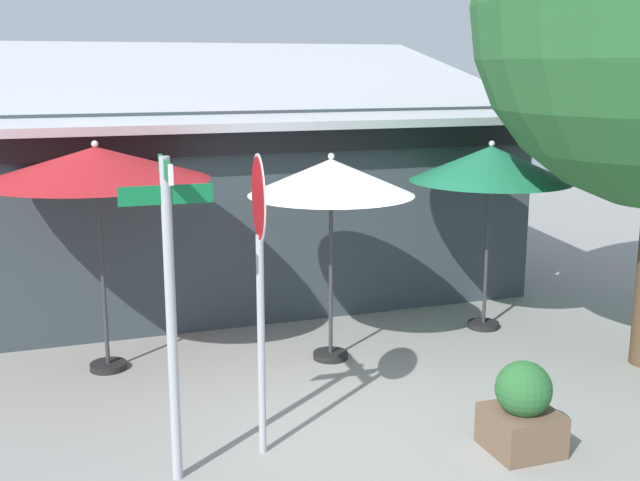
{
  "coord_description": "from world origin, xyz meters",
  "views": [
    {
      "loc": [
        -3.04,
        -7.4,
        3.61
      ],
      "look_at": [
        -0.03,
        1.2,
        1.6
      ],
      "focal_mm": 44.3,
      "sensor_mm": 36.0,
      "label": 1
    }
  ],
  "objects_px": {
    "sidewalk_planter": "(522,410)",
    "patio_umbrella_crimson_left": "(96,165)",
    "street_sign_post": "(170,290)",
    "patio_umbrella_ivory_center": "(331,179)",
    "patio_umbrella_forest_green_right": "(491,165)",
    "stop_sign": "(260,248)"
  },
  "relations": [
    {
      "from": "street_sign_post",
      "to": "patio_umbrella_forest_green_right",
      "type": "bearing_deg",
      "value": 30.1
    },
    {
      "from": "stop_sign",
      "to": "patio_umbrella_ivory_center",
      "type": "relative_size",
      "value": 1.1
    },
    {
      "from": "patio_umbrella_crimson_left",
      "to": "stop_sign",
      "type": "bearing_deg",
      "value": -65.31
    },
    {
      "from": "stop_sign",
      "to": "sidewalk_planter",
      "type": "relative_size",
      "value": 3.2
    },
    {
      "from": "stop_sign",
      "to": "patio_umbrella_crimson_left",
      "type": "xyz_separation_m",
      "value": [
        -1.23,
        2.67,
        0.49
      ]
    },
    {
      "from": "stop_sign",
      "to": "patio_umbrella_ivory_center",
      "type": "bearing_deg",
      "value": 55.4
    },
    {
      "from": "sidewalk_planter",
      "to": "patio_umbrella_ivory_center",
      "type": "bearing_deg",
      "value": 107.07
    },
    {
      "from": "street_sign_post",
      "to": "sidewalk_planter",
      "type": "relative_size",
      "value": 3.23
    },
    {
      "from": "sidewalk_planter",
      "to": "patio_umbrella_crimson_left",
      "type": "bearing_deg",
      "value": 136.07
    },
    {
      "from": "patio_umbrella_crimson_left",
      "to": "sidewalk_planter",
      "type": "distance_m",
      "value": 5.39
    },
    {
      "from": "patio_umbrella_crimson_left",
      "to": "patio_umbrella_ivory_center",
      "type": "bearing_deg",
      "value": -11.54
    },
    {
      "from": "street_sign_post",
      "to": "patio_umbrella_crimson_left",
      "type": "bearing_deg",
      "value": 97.38
    },
    {
      "from": "patio_umbrella_crimson_left",
      "to": "patio_umbrella_forest_green_right",
      "type": "bearing_deg",
      "value": -1.46
    },
    {
      "from": "street_sign_post",
      "to": "patio_umbrella_ivory_center",
      "type": "height_order",
      "value": "street_sign_post"
    },
    {
      "from": "stop_sign",
      "to": "patio_umbrella_forest_green_right",
      "type": "distance_m",
      "value": 4.68
    },
    {
      "from": "street_sign_post",
      "to": "sidewalk_planter",
      "type": "height_order",
      "value": "street_sign_post"
    },
    {
      "from": "street_sign_post",
      "to": "stop_sign",
      "type": "bearing_deg",
      "value": 14.93
    },
    {
      "from": "patio_umbrella_forest_green_right",
      "to": "sidewalk_planter",
      "type": "relative_size",
      "value": 2.95
    },
    {
      "from": "patio_umbrella_crimson_left",
      "to": "patio_umbrella_ivory_center",
      "type": "relative_size",
      "value": 1.07
    },
    {
      "from": "street_sign_post",
      "to": "stop_sign",
      "type": "relative_size",
      "value": 1.01
    },
    {
      "from": "stop_sign",
      "to": "patio_umbrella_crimson_left",
      "type": "relative_size",
      "value": 1.03
    },
    {
      "from": "patio_umbrella_ivory_center",
      "to": "patio_umbrella_forest_green_right",
      "type": "bearing_deg",
      "value": 9.65
    }
  ]
}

